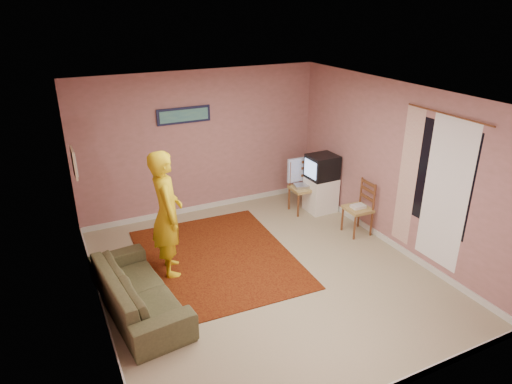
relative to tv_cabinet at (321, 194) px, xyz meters
name	(u,v)px	position (x,y,z in m)	size (l,w,h in m)	color
ground	(264,274)	(-1.95, -1.48, -0.33)	(5.00, 5.00, 0.00)	tan
wall_back	(201,143)	(-1.95, 1.02, 0.97)	(4.50, 0.02, 2.60)	#AA7074
wall_front	(391,290)	(-1.95, -3.98, 0.97)	(4.50, 0.02, 2.60)	#AA7074
wall_left	(90,225)	(-4.20, -1.48, 0.97)	(0.02, 5.00, 2.60)	#AA7074
wall_right	(394,167)	(0.30, -1.48, 0.97)	(0.02, 5.00, 2.60)	#AA7074
ceiling	(265,95)	(-1.95, -1.48, 2.27)	(4.50, 5.00, 0.02)	white
baseboard_back	(204,206)	(-1.95, 1.01, -0.28)	(4.50, 0.02, 0.10)	silver
baseboard_left	(105,314)	(-4.19, -1.48, -0.28)	(0.02, 5.00, 0.10)	silver
baseboard_right	(384,238)	(0.29, -1.48, -0.28)	(0.02, 5.00, 0.10)	silver
window	(440,177)	(0.29, -2.38, 1.12)	(0.01, 1.10, 1.50)	black
curtain_sheer	(445,194)	(0.28, -2.53, 0.92)	(0.01, 0.75, 2.10)	white
curtain_floral	(408,178)	(0.26, -1.83, 0.92)	(0.01, 0.35, 2.10)	silver
curtain_rod	(448,114)	(0.25, -2.38, 1.99)	(0.02, 0.02, 1.40)	brown
picture_back	(184,115)	(-2.25, 0.99, 1.52)	(0.95, 0.04, 0.28)	#121533
picture_left	(74,163)	(-4.17, 0.12, 1.22)	(0.04, 0.38, 0.42)	beige
area_rug	(217,258)	(-2.40, -0.77, -0.32)	(2.21, 2.76, 0.01)	#320705
tv_cabinet	(321,194)	(0.00, 0.00, 0.00)	(0.51, 0.46, 0.65)	white
crt_tv	(322,167)	(-0.01, 0.00, 0.55)	(0.53, 0.47, 0.44)	black
chair_a	(303,182)	(-0.33, 0.11, 0.26)	(0.44, 0.42, 0.52)	tan
dvd_player	(303,186)	(-0.33, 0.11, 0.19)	(0.31, 0.22, 0.05)	#ABABB0
blue_throw	(298,170)	(-0.33, 0.30, 0.44)	(0.43, 0.05, 0.46)	#819AD4
chair_b	(358,203)	(0.05, -1.04, 0.24)	(0.41, 0.43, 0.50)	tan
game_console	(358,206)	(0.05, -1.04, 0.17)	(0.23, 0.17, 0.05)	white
sofa	(138,290)	(-3.75, -1.50, -0.04)	(1.95, 0.76, 0.57)	#4F4F30
person	(167,214)	(-3.13, -0.80, 0.60)	(0.68, 0.44, 1.85)	gold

